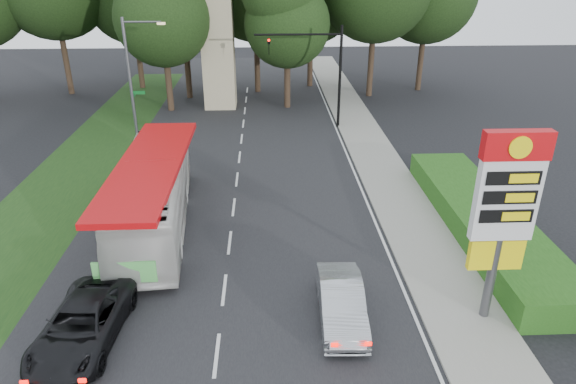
{
  "coord_description": "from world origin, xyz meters",
  "views": [
    {
      "loc": [
        1.7,
        -12.16,
        11.58
      ],
      "look_at": [
        2.6,
        8.0,
        2.2
      ],
      "focal_mm": 32.0,
      "sensor_mm": 36.0,
      "label": 1
    }
  ],
  "objects_px": {
    "streetlight_signs": "(133,74)",
    "suv_charcoal": "(82,324)",
    "transit_bus": "(153,195)",
    "sedan_silver": "(341,302)",
    "gas_station_pylon": "(506,204)",
    "monument": "(218,44)",
    "traffic_signal_mast": "(322,63)"
  },
  "relations": [
    {
      "from": "gas_station_pylon",
      "to": "suv_charcoal",
      "type": "distance_m",
      "value": 14.09
    },
    {
      "from": "traffic_signal_mast",
      "to": "transit_bus",
      "type": "xyz_separation_m",
      "value": [
        -9.18,
        -14.72,
        -3.07
      ]
    },
    {
      "from": "sedan_silver",
      "to": "transit_bus",
      "type": "bearing_deg",
      "value": 138.84
    },
    {
      "from": "monument",
      "to": "transit_bus",
      "type": "relative_size",
      "value": 0.87
    },
    {
      "from": "streetlight_signs",
      "to": "suv_charcoal",
      "type": "bearing_deg",
      "value": -82.76
    },
    {
      "from": "gas_station_pylon",
      "to": "traffic_signal_mast",
      "type": "bearing_deg",
      "value": 99.09
    },
    {
      "from": "monument",
      "to": "suv_charcoal",
      "type": "xyz_separation_m",
      "value": [
        -2.37,
        -28.63,
        -4.42
      ]
    },
    {
      "from": "sedan_silver",
      "to": "traffic_signal_mast",
      "type": "bearing_deg",
      "value": 87.88
    },
    {
      "from": "gas_station_pylon",
      "to": "suv_charcoal",
      "type": "height_order",
      "value": "gas_station_pylon"
    },
    {
      "from": "traffic_signal_mast",
      "to": "streetlight_signs",
      "type": "relative_size",
      "value": 0.9
    },
    {
      "from": "gas_station_pylon",
      "to": "transit_bus",
      "type": "height_order",
      "value": "gas_station_pylon"
    },
    {
      "from": "traffic_signal_mast",
      "to": "sedan_silver",
      "type": "height_order",
      "value": "traffic_signal_mast"
    },
    {
      "from": "traffic_signal_mast",
      "to": "transit_bus",
      "type": "relative_size",
      "value": 0.63
    },
    {
      "from": "gas_station_pylon",
      "to": "sedan_silver",
      "type": "relative_size",
      "value": 1.61
    },
    {
      "from": "streetlight_signs",
      "to": "sedan_silver",
      "type": "relative_size",
      "value": 1.88
    },
    {
      "from": "traffic_signal_mast",
      "to": "suv_charcoal",
      "type": "xyz_separation_m",
      "value": [
        -10.05,
        -22.62,
        -3.99
      ]
    },
    {
      "from": "sedan_silver",
      "to": "gas_station_pylon",
      "type": "bearing_deg",
      "value": 0.27
    },
    {
      "from": "traffic_signal_mast",
      "to": "streetlight_signs",
      "type": "bearing_deg",
      "value": -171.08
    },
    {
      "from": "gas_station_pylon",
      "to": "sedan_silver",
      "type": "distance_m",
      "value": 6.26
    },
    {
      "from": "traffic_signal_mast",
      "to": "sedan_silver",
      "type": "xyz_separation_m",
      "value": [
        -1.5,
        -21.87,
        -3.97
      ]
    },
    {
      "from": "transit_bus",
      "to": "sedan_silver",
      "type": "height_order",
      "value": "transit_bus"
    },
    {
      "from": "gas_station_pylon",
      "to": "monument",
      "type": "bearing_deg",
      "value": 111.8
    },
    {
      "from": "traffic_signal_mast",
      "to": "sedan_silver",
      "type": "bearing_deg",
      "value": -93.92
    },
    {
      "from": "monument",
      "to": "transit_bus",
      "type": "bearing_deg",
      "value": -94.14
    },
    {
      "from": "suv_charcoal",
      "to": "streetlight_signs",
      "type": "bearing_deg",
      "value": 101.8
    },
    {
      "from": "monument",
      "to": "gas_station_pylon",
      "type": "bearing_deg",
      "value": -68.2
    },
    {
      "from": "gas_station_pylon",
      "to": "sedan_silver",
      "type": "height_order",
      "value": "gas_station_pylon"
    },
    {
      "from": "gas_station_pylon",
      "to": "transit_bus",
      "type": "xyz_separation_m",
      "value": [
        -12.7,
        7.29,
        -2.85
      ]
    },
    {
      "from": "traffic_signal_mast",
      "to": "suv_charcoal",
      "type": "distance_m",
      "value": 25.07
    },
    {
      "from": "gas_station_pylon",
      "to": "transit_bus",
      "type": "relative_size",
      "value": 0.6
    },
    {
      "from": "monument",
      "to": "streetlight_signs",
      "type": "bearing_deg",
      "value": -121.97
    },
    {
      "from": "streetlight_signs",
      "to": "traffic_signal_mast",
      "type": "bearing_deg",
      "value": 8.92
    }
  ]
}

